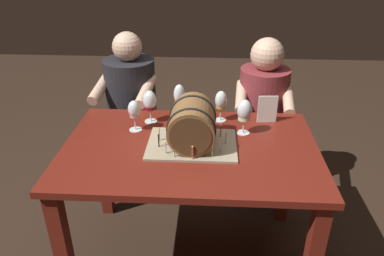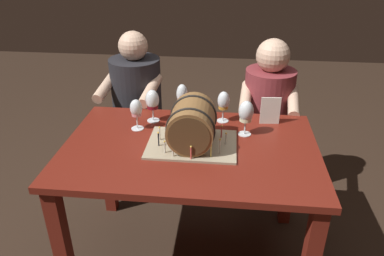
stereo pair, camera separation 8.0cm
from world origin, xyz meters
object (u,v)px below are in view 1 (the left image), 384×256
Objects in this scene: wine_glass_white at (245,112)px; person_seated_right at (260,125)px; wine_glass_amber at (221,102)px; barrel_cake at (192,126)px; menu_card at (267,109)px; person_seated_left at (133,120)px; wine_glass_empty at (179,95)px; wine_glass_rose at (134,111)px; wine_glass_red at (150,102)px; dining_table at (190,165)px.

wine_glass_white is 0.68m from person_seated_right.
barrel_cake is at bearing -116.56° from wine_glass_amber.
menu_card is (0.14, 0.15, -0.05)m from wine_glass_white.
wine_glass_white reaches higher than wine_glass_amber.
wine_glass_empty is at bearing -46.32° from person_seated_left.
wine_glass_rose is 0.75m from menu_card.
wine_glass_white reaches higher than menu_card.
person_seated_left is (-0.46, 0.70, -0.33)m from barrel_cake.
wine_glass_empty is (-0.09, 0.31, 0.03)m from barrel_cake.
barrel_cake reaches higher than wine_glass_amber.
wine_glass_red is (-0.25, 0.26, 0.01)m from barrel_cake.
wine_glass_white reaches higher than dining_table.
wine_glass_amber is (-0.12, 0.15, -0.01)m from wine_glass_white.
wine_glass_white is 1.12× the size of wine_glass_rose.
dining_table is 0.55m from menu_card.
person_seated_right reaches higher than barrel_cake.
wine_glass_amber is 1.04× the size of wine_glass_rose.
wine_glass_empty reaches higher than wine_glass_red.
wine_glass_amber is 1.14× the size of menu_card.
wine_glass_red reaches higher than wine_glass_amber.
barrel_cake reaches higher than wine_glass_rose.
wine_glass_white is 0.98m from person_seated_left.
wine_glass_empty is 1.20× the size of wine_glass_rose.
barrel_cake is 0.89m from person_seated_right.
wine_glass_amber is (0.15, 0.30, 0.01)m from barrel_cake.
person_seated_left is at bearing 133.68° from wine_glass_empty.
wine_glass_white is at bearing -37.02° from person_seated_left.
wine_glass_empty is at bearing 106.15° from barrel_cake.
wine_glass_rose is (-0.59, 0.00, -0.01)m from wine_glass_white.
dining_table is 6.82× the size of wine_glass_red.
wine_glass_white is 0.21m from menu_card.
wine_glass_amber is 0.24m from wine_glass_empty.
person_seated_left is at bearing 104.42° from wine_glass_rose.
wine_glass_amber is at bearing -3.29° from wine_glass_empty.
wine_glass_rose is at bearing -162.69° from wine_glass_amber.
wine_glass_rose is at bearing -145.38° from wine_glass_empty.
person_seated_right is (0.17, 0.55, -0.36)m from wine_glass_white.
wine_glass_red is 1.09× the size of wine_glass_rose.
dining_table is 0.85m from person_seated_right.
wine_glass_rose is 0.15× the size of person_seated_left.
person_seated_right reaches higher than wine_glass_red.
barrel_cake is 0.35m from wine_glass_rose.
dining_table is at bearing -150.93° from wine_glass_white.
wine_glass_white is at bearing 29.07° from dining_table.
wine_glass_empty is 0.76m from person_seated_right.
dining_table is 7.43× the size of wine_glass_rose.
wine_glass_red reaches higher than wine_glass_rose.
wine_glass_amber is 0.16× the size of person_seated_left.
person_seated_left is at bearing 150.04° from menu_card.
wine_glass_red is 0.17m from wine_glass_empty.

